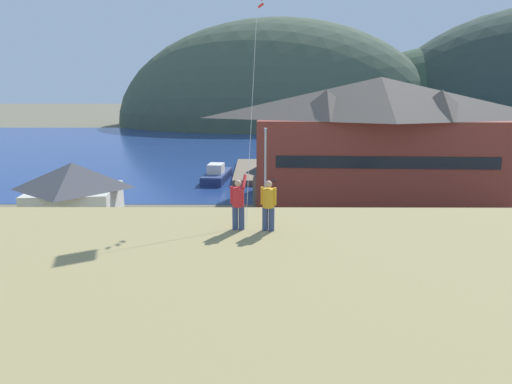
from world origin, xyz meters
name	(u,v)px	position (x,y,z in m)	size (l,w,h in m)	color
ground_plane	(273,287)	(0.00, 0.00, 0.00)	(600.00, 600.00, 0.00)	#66604C
parking_lot_pad	(271,254)	(0.00, 5.00, 0.05)	(40.00, 20.00, 0.10)	gray
bay_water	(263,147)	(0.00, 60.00, 0.01)	(360.00, 84.00, 0.03)	navy
far_hill_west_ridge	(278,124)	(5.30, 114.85, 0.00)	(96.59, 62.63, 61.94)	#42513D
far_hill_east_peak	(506,124)	(75.47, 115.04, 0.00)	(81.93, 45.06, 58.07)	#3D4C38
far_hill_center_saddle	(504,124)	(76.04, 117.27, 0.00)	(125.29, 49.09, 50.94)	#334733
harbor_lodge	(378,136)	(10.88, 20.55, 6.30)	(25.20, 10.72, 11.89)	brown
storage_shed_near_lot	(75,200)	(-14.05, 7.99, 2.96)	(6.69, 6.37, 5.71)	beige
storage_shed_waterside	(276,177)	(0.91, 20.12, 2.24)	(4.87, 5.65, 4.30)	#756B5B
wharf_dock	(248,171)	(-2.21, 33.78, 0.35)	(3.20, 15.57, 0.70)	#70604C
moored_boat_wharfside	(217,175)	(-5.79, 29.10, 0.72)	(3.27, 7.82, 2.16)	navy
parked_car_mid_row_center	(333,234)	(4.32, 6.05, 1.06)	(4.21, 2.07, 1.82)	#9EA3A8
parked_car_front_row_red	(319,273)	(2.48, -0.50, 1.06)	(4.34, 2.35, 1.82)	#236633
parked_car_back_row_left	(496,227)	(16.34, 7.66, 1.06)	(4.30, 2.26, 1.82)	navy
parked_car_back_row_right	(206,264)	(-3.81, 0.80, 1.06)	(4.32, 2.29, 1.82)	#B28923
parked_car_front_row_end	(472,267)	(11.18, 0.39, 1.06)	(4.25, 2.15, 1.82)	#236633
parked_car_mid_row_near	(123,264)	(-8.54, 0.67, 1.06)	(4.28, 2.21, 1.82)	silver
parked_car_mid_row_far	(183,227)	(-6.23, 7.54, 1.06)	(4.33, 2.32, 1.82)	slate
parked_car_lone_by_shed	(411,234)	(9.69, 6.16, 1.06)	(4.36, 2.38, 1.82)	black
parking_light_pole	(265,172)	(-0.29, 10.55, 4.55)	(0.24, 0.78, 7.80)	#ADADB2
person_kite_flyer	(238,202)	(-1.51, -8.31, 7.05)	(0.56, 0.64, 1.86)	#384770
person_companion	(268,204)	(-0.48, -8.45, 7.04)	(0.53, 0.40, 1.74)	#384770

